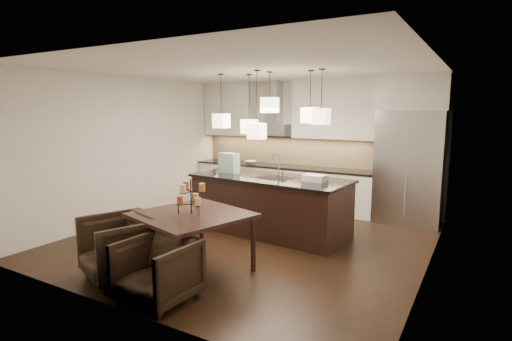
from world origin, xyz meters
The scene contains 37 objects.
floor centered at (0.00, 0.00, -0.01)m, with size 5.50×5.50×0.02m, color black.
ceiling centered at (0.00, 0.00, 2.81)m, with size 5.50×5.50×0.02m, color white.
wall_back centered at (0.00, 2.76, 1.40)m, with size 5.50×0.02×2.80m, color silver.
wall_front centered at (0.00, -2.76, 1.40)m, with size 5.50×0.02×2.80m, color silver.
wall_left centered at (-2.76, 0.00, 1.40)m, with size 0.02×5.50×2.80m, color silver.
wall_right centered at (2.76, 0.00, 1.40)m, with size 0.02×5.50×2.80m, color silver.
refrigerator centered at (2.10, 2.38, 1.07)m, with size 1.20×0.72×2.15m, color #B7B7BA.
fridge_panel centered at (2.10, 2.38, 2.47)m, with size 1.26×0.72×0.65m, color silver.
lower_cabinets centered at (-0.62, 2.43, 0.44)m, with size 4.21×0.62×0.88m, color silver.
countertop centered at (-0.62, 2.43, 0.90)m, with size 4.21×0.66×0.04m, color black.
backsplash centered at (-0.62, 2.73, 1.24)m, with size 4.21×0.02×0.63m, color tan.
upper_cab_left centered at (-2.10, 2.57, 2.17)m, with size 1.25×0.35×1.25m, color silver.
upper_cab_right centered at (0.55, 2.57, 2.17)m, with size 1.86×0.35×1.25m, color silver.
hood_canopy centered at (-0.93, 2.48, 1.72)m, with size 0.90×0.52×0.24m, color #B7B7BA.
hood_chimney centered at (-0.93, 2.59, 2.32)m, with size 0.30×0.28×0.96m, color #B7B7BA.
fruit_bowl centered at (-1.41, 2.38, 0.95)m, with size 0.26×0.26×0.06m, color silver.
island_body centered at (0.09, 0.53, 0.48)m, with size 2.72×1.09×0.96m, color black.
island_top centered at (0.09, 0.53, 0.98)m, with size 2.80×1.17×0.04m, color black.
faucet centered at (0.21, 0.63, 1.21)m, with size 0.11×0.26×0.41m, color silver, non-canonical shape.
tote_bag centered at (-0.79, 0.56, 1.18)m, with size 0.37×0.20×0.37m, color #296847.
food_container centered at (0.93, 0.51, 1.05)m, with size 0.37×0.26×0.11m, color silver.
dining_table centered at (-0.01, -1.51, 0.40)m, with size 1.33×1.33×0.80m, color black, non-canonical shape.
candelabra centered at (-0.01, -1.51, 1.03)m, with size 0.38×0.38×0.47m, color black, non-canonical shape.
candle_a centered at (0.14, -1.55, 0.98)m, with size 0.08×0.08×0.11m, color beige.
candle_b centered at (-0.04, -1.36, 0.98)m, with size 0.08×0.08×0.11m, color orange.
candle_c centered at (-0.11, -1.61, 0.98)m, with size 0.08×0.08×0.11m, color #AD4B25.
candle_d centered at (0.13, -1.45, 1.15)m, with size 0.08×0.08×0.11m, color orange.
candle_e centered at (-0.13, -1.45, 1.15)m, with size 0.08×0.08×0.11m, color #AD4B25.
candle_f centered at (-0.02, -1.64, 1.15)m, with size 0.08×0.08×0.11m, color beige.
armchair_left centered at (-0.67, -2.15, 0.41)m, with size 0.87×0.90×0.81m, color black.
armchair_right centered at (0.21, -2.39, 0.36)m, with size 0.77×0.80×0.72m, color black.
pendant_a centered at (-0.89, 0.47, 1.96)m, with size 0.24×0.24×0.26m, color #FDE7B1.
pendant_b centered at (-0.48, 0.77, 1.86)m, with size 0.24×0.24×0.26m, color #FDE7B1.
pendant_c centered at (0.09, 0.51, 2.24)m, with size 0.24×0.24×0.26m, color #FDE7B1.
pendant_d centered at (0.77, 0.65, 2.07)m, with size 0.24×0.24×0.26m, color #FDE7B1.
pendant_e centered at (1.01, 0.52, 2.06)m, with size 0.24×0.24×0.26m, color #FDE7B1.
pendant_f centered at (0.03, 0.17, 1.81)m, with size 0.24×0.24×0.26m, color #FDE7B1.
Camera 1 is at (3.33, -5.55, 2.17)m, focal length 28.00 mm.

